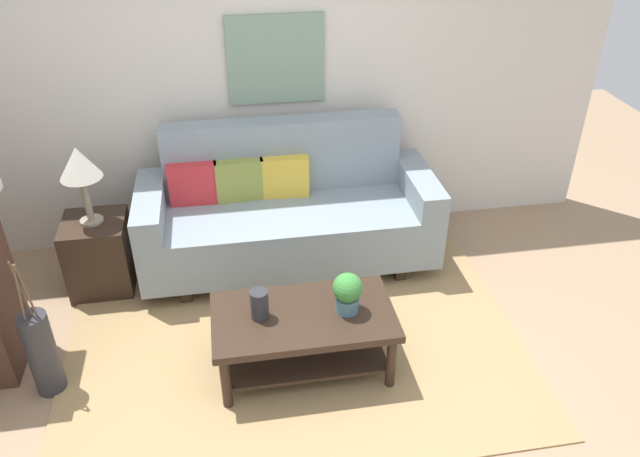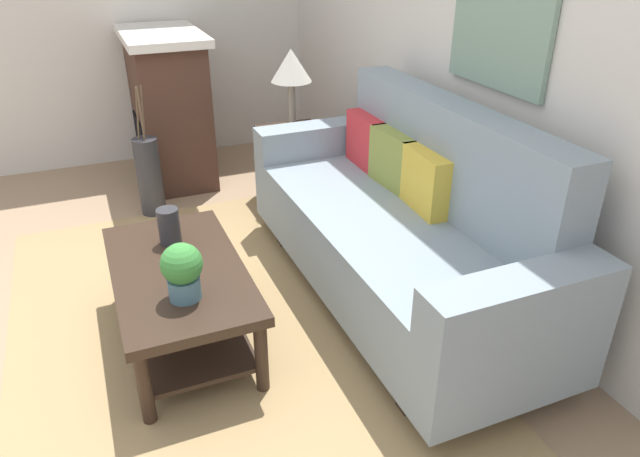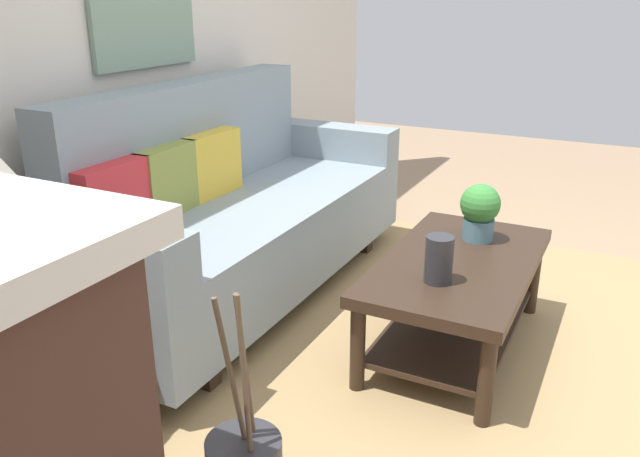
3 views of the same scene
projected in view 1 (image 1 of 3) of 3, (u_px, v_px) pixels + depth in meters
The scene contains 17 objects.
ground_plane at pixel (307, 405), 3.67m from camera, with size 9.43×9.43×0.00m, color #9E7F60.
wall_back at pixel (264, 73), 4.65m from camera, with size 5.43×0.10×2.70m, color silver.
area_rug at pixel (295, 346), 4.08m from camera, with size 2.97×2.05×0.01m, color #A38456.
couch at pixel (288, 213), 4.70m from camera, with size 2.19×0.84×1.08m.
throw_pillow_crimson at pixel (193, 183), 4.58m from camera, with size 0.36×0.12×0.32m, color red.
throw_pillow_olive at pixel (240, 180), 4.63m from camera, with size 0.36×0.12×0.32m, color olive.
throw_pillow_mustard at pixel (285, 176), 4.67m from camera, with size 0.36×0.12×0.32m, color gold.
coffee_table at pixel (304, 328), 3.77m from camera, with size 1.10×0.60×0.43m.
tabletop_vase at pixel (260, 304), 3.64m from camera, with size 0.11×0.11×0.19m, color #2D2D33.
potted_plant_tabletop at pixel (348, 292), 3.66m from camera, with size 0.18×0.18×0.26m.
side_table at pixel (100, 254), 4.50m from camera, with size 0.44×0.44×0.56m, color #332319.
table_lamp at pixel (79, 166), 4.12m from camera, with size 0.28×0.28×0.57m.
floor_vase at pixel (42, 354), 3.63m from camera, with size 0.17×0.17×0.57m, color #2D2D33.
floor_vase_branch_a at pixel (26, 291), 3.38m from camera, with size 0.01×0.01×0.36m, color brown.
floor_vase_branch_b at pixel (21, 289), 3.39m from camera, with size 0.01×0.01×0.36m, color brown.
floor_vase_branch_c at pixel (19, 293), 3.37m from camera, with size 0.01×0.01×0.36m, color brown.
framed_painting at pixel (276, 60), 4.54m from camera, with size 0.72×0.03×0.65m, color gray.
Camera 1 is at (-0.34, -2.52, 2.85)m, focal length 34.75 mm.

